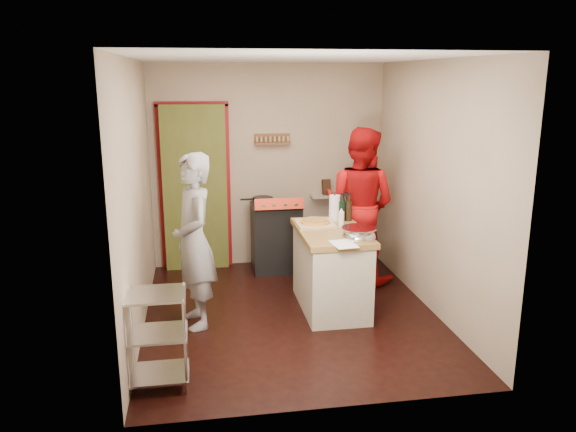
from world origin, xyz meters
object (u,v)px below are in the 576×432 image
(stove, at_px, (276,236))
(island, at_px, (331,267))
(person_red, at_px, (360,205))
(wire_shelving, at_px, (157,335))
(person_stripe, at_px, (194,241))

(stove, xyz_separation_m, island, (0.41, -1.32, 0.01))
(stove, relative_size, person_red, 0.54)
(wire_shelving, distance_m, person_stripe, 1.24)
(stove, relative_size, wire_shelving, 1.26)
(wire_shelving, bearing_deg, person_red, 43.31)
(person_stripe, bearing_deg, wire_shelving, -29.46)
(person_red, bearing_deg, wire_shelving, 82.92)
(island, height_order, person_stripe, person_stripe)
(stove, bearing_deg, island, -72.84)
(stove, bearing_deg, wire_shelving, -116.85)
(person_red, bearing_deg, stove, 13.12)
(stove, xyz_separation_m, person_stripe, (-1.02, -1.50, 0.42))
(island, relative_size, person_stripe, 0.73)
(person_stripe, distance_m, person_red, 2.22)
(person_red, bearing_deg, island, 96.99)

